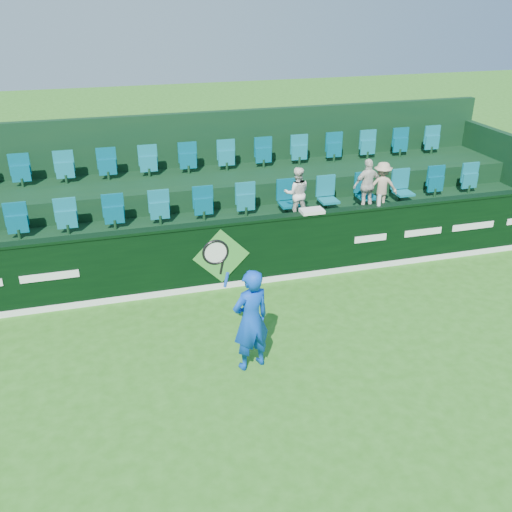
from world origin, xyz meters
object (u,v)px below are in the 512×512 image
object	(u,v)px
spectator_left	(297,193)
drinks_bottle	(379,200)
spectator_middle	(368,185)
spectator_right	(382,186)
tennis_player	(250,319)
towel	(312,211)

from	to	relation	value
spectator_left	drinks_bottle	distance (m)	1.75
spectator_middle	spectator_right	size ratio (longest dim) A/B	1.09
spectator_right	drinks_bottle	size ratio (longest dim) A/B	4.79
tennis_player	spectator_right	xyz separation A→B (m)	(4.04, 3.79, 0.50)
tennis_player	towel	size ratio (longest dim) A/B	5.09
spectator_middle	spectator_right	world-z (taller)	spectator_middle
spectator_middle	drinks_bottle	world-z (taller)	spectator_middle
spectator_left	drinks_bottle	world-z (taller)	spectator_left
towel	spectator_middle	bearing A→B (deg)	33.00
spectator_right	towel	bearing A→B (deg)	45.33
towel	tennis_player	bearing A→B (deg)	-126.42
spectator_left	towel	distance (m)	1.12
spectator_middle	towel	xyz separation A→B (m)	(-1.72, -1.12, -0.01)
towel	drinks_bottle	size ratio (longest dim) A/B	1.97
spectator_right	towel	size ratio (longest dim) A/B	2.43
spectator_middle	spectator_right	xyz separation A→B (m)	(0.35, 0.00, -0.05)
tennis_player	spectator_middle	bearing A→B (deg)	45.73
towel	drinks_bottle	xyz separation A→B (m)	(1.43, 0.00, 0.08)
drinks_bottle	spectator_middle	bearing A→B (deg)	75.25
spectator_middle	spectator_right	bearing A→B (deg)	175.00
tennis_player	spectator_right	world-z (taller)	tennis_player
spectator_left	spectator_middle	size ratio (longest dim) A/B	0.95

